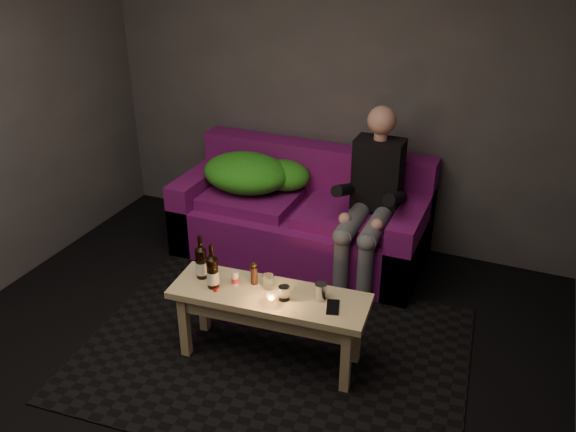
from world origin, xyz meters
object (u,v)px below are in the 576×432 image
at_px(coffee_table, 269,305).
at_px(beer_bottle_a, 201,262).
at_px(steel_cup, 321,291).
at_px(person, 371,197).
at_px(beer_bottle_b, 213,272).
at_px(sofa, 303,219).

distance_m(coffee_table, beer_bottle_a, 0.50).
bearing_deg(coffee_table, steel_cup, 12.60).
bearing_deg(person, steel_cup, -89.10).
height_order(beer_bottle_a, beer_bottle_b, same).
bearing_deg(steel_cup, person, 90.90).
xyz_separation_m(sofa, steel_cup, (0.62, -1.27, 0.24)).
bearing_deg(person, beer_bottle_b, -116.91).
distance_m(coffee_table, steel_cup, 0.34).
distance_m(coffee_table, beer_bottle_b, 0.40).
height_order(sofa, coffee_table, sofa).
relative_size(person, steel_cup, 13.00).
bearing_deg(sofa, beer_bottle_b, -91.44).
relative_size(beer_bottle_a, beer_bottle_b, 1.00).
height_order(sofa, steel_cup, sofa).
bearing_deg(coffee_table, person, 76.26).
distance_m(beer_bottle_a, beer_bottle_b, 0.14).
distance_m(beer_bottle_b, steel_cup, 0.67).
distance_m(sofa, beer_bottle_a, 1.38).
distance_m(sofa, steel_cup, 1.43).
bearing_deg(coffee_table, beer_bottle_b, -168.77).
bearing_deg(sofa, coffee_table, -76.99).
relative_size(person, beer_bottle_b, 4.51).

